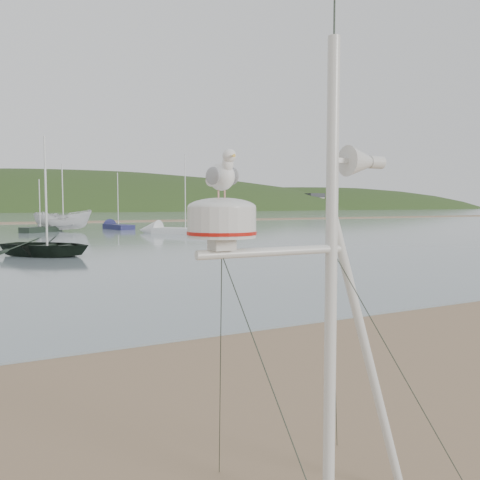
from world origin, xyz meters
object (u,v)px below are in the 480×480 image
mast_rig (328,386)px  sailboat_white_near (165,230)px  sailboat_blue_far (112,226)px  sailboat_dark_mid (50,229)px  boat_white (63,204)px  boat_dark (46,208)px

mast_rig → sailboat_white_near: (12.52, 39.12, -0.82)m
mast_rig → sailboat_blue_far: 51.00m
sailboat_blue_far → sailboat_dark_mid: (-6.55, -2.85, 0.00)m
mast_rig → sailboat_dark_mid: bearing=85.1°
mast_rig → boat_white: (5.25, 46.89, 1.52)m
boat_white → sailboat_dark_mid: 2.63m
boat_dark → sailboat_white_near: size_ratio=0.62×
sailboat_dark_mid → sailboat_white_near: size_ratio=0.69×
boat_white → sailboat_blue_far: size_ratio=0.81×
mast_rig → boat_white: 47.20m
mast_rig → boat_white: bearing=83.6°
mast_rig → sailboat_blue_far: (10.60, 49.88, -0.82)m
sailboat_dark_mid → sailboat_white_near: (8.47, -7.90, -0.00)m
sailboat_blue_far → sailboat_white_near: bearing=-79.9°
sailboat_dark_mid → sailboat_white_near: 11.59m
sailboat_blue_far → boat_dark: bearing=-110.1°
boat_dark → sailboat_dark_mid: bearing=37.6°
mast_rig → sailboat_white_near: sailboat_white_near is taller
boat_white → sailboat_blue_far: sailboat_blue_far is taller
boat_dark → sailboat_dark_mid: (3.24, 23.96, -2.06)m
mast_rig → sailboat_blue_far: size_ratio=0.73×
boat_white → mast_rig: bearing=-178.9°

